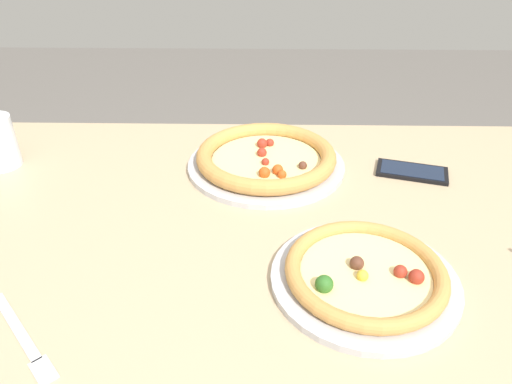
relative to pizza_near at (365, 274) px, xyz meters
The scene contains 5 objects.
dining_table 0.25m from the pizza_near, 137.69° to the left, with size 1.37×0.92×0.75m.
pizza_near is the anchor object (origin of this frame).
pizza_far 0.40m from the pizza_near, 112.43° to the left, with size 0.35×0.35×0.05m.
fork 0.50m from the pizza_near, 165.61° to the right, with size 0.15×0.16×0.00m.
cell_phone 0.39m from the pizza_near, 64.84° to the left, with size 0.16×0.11×0.01m.
Camera 1 is at (0.01, -0.71, 1.26)m, focal length 33.37 mm.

